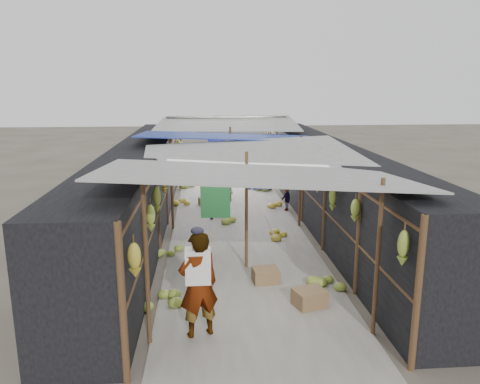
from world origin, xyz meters
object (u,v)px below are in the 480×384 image
object	(u,v)px
vendor_seated	(286,198)
vendor_elderly	(198,285)
black_basin	(265,188)
crate_near	(310,298)
shopper_blue	(221,195)

from	to	relation	value
vendor_seated	vendor_elderly	bearing A→B (deg)	-31.37
black_basin	crate_near	bearing A→B (deg)	-92.70
vendor_seated	shopper_blue	bearing A→B (deg)	-81.89
crate_near	black_basin	xyz separation A→B (m)	(0.46, 9.79, -0.09)
crate_near	shopper_blue	bearing A→B (deg)	84.73
black_basin	vendor_seated	size ratio (longest dim) A/B	0.60
crate_near	vendor_seated	xyz separation A→B (m)	(0.72, 6.64, 0.28)
black_basin	vendor_elderly	distance (m)	10.96
black_basin	vendor_seated	xyz separation A→B (m)	(0.26, -3.15, 0.36)
vendor_elderly	crate_near	bearing A→B (deg)	-175.96
crate_near	black_basin	distance (m)	9.80
vendor_seated	black_basin	bearing A→B (deg)	173.23
shopper_blue	vendor_seated	bearing A→B (deg)	5.53
shopper_blue	vendor_seated	distance (m)	2.24
shopper_blue	vendor_seated	xyz separation A→B (m)	(2.09, 0.74, -0.30)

